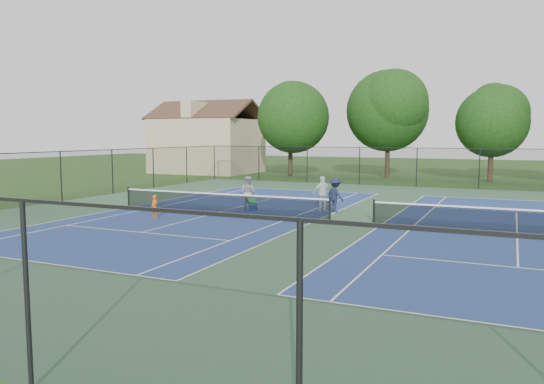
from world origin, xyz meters
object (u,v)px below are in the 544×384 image
at_px(tree_back_a, 291,114).
at_px(bystander_a, 323,193).
at_px(ball_hopper, 253,201).
at_px(tree_back_b, 389,107).
at_px(clapboard_house, 207,143).
at_px(instructor, 248,193).
at_px(bystander_b, 335,195).
at_px(ball_crate, 253,208).
at_px(child_player, 155,207).
at_px(tree_back_c, 493,117).

relative_size(tree_back_a, bystander_a, 4.98).
distance_m(tree_back_a, ball_hopper, 24.54).
height_order(tree_back_a, tree_back_b, tree_back_b).
bearing_deg(clapboard_house, tree_back_a, -5.71).
xyz_separation_m(instructor, bystander_b, (4.54, 1.04, -0.01)).
distance_m(clapboard_house, bystander_b, 31.12).
relative_size(instructor, ball_crate, 4.63).
xyz_separation_m(tree_back_a, ball_crate, (7.29, -22.77, -5.89)).
xyz_separation_m(clapboard_house, instructor, (16.87, -23.52, -2.19)).
relative_size(child_player, ball_crate, 2.94).
bearing_deg(child_player, bystander_a, 62.09).
bearing_deg(tree_back_b, clapboard_house, -176.99).
distance_m(tree_back_b, ball_hopper, 25.57).
relative_size(child_player, bystander_a, 0.63).
height_order(tree_back_a, bystander_b, tree_back_a).
relative_size(instructor, bystander_b, 1.01).
bearing_deg(clapboard_house, tree_back_c, 0.00).
bearing_deg(tree_back_c, clapboard_house, -180.00).
distance_m(child_player, ball_crate, 5.39).
bearing_deg(child_player, instructor, 79.86).
distance_m(bystander_b, ball_crate, 4.38).
height_order(tree_back_b, ball_hopper, tree_back_b).
relative_size(clapboard_house, child_player, 9.39).
distance_m(tree_back_c, ball_crate, 26.61).
bearing_deg(instructor, tree_back_c, -101.64).
height_order(bystander_b, ball_crate, bystander_b).
bearing_deg(tree_back_a, instructor, -73.03).
relative_size(tree_back_b, ball_hopper, 27.83).
xyz_separation_m(tree_back_a, clapboard_house, (-10.00, 1.00, -2.95)).
bearing_deg(child_player, ball_hopper, 74.70).
height_order(tree_back_b, bystander_b, tree_back_b).
relative_size(child_player, ball_hopper, 3.19).
relative_size(tree_back_b, bystander_b, 5.63).
bearing_deg(child_player, ball_crate, 74.70).
relative_size(tree_back_a, tree_back_c, 1.09).
distance_m(instructor, bystander_b, 4.65).
height_order(tree_back_a, child_player, tree_back_a).
xyz_separation_m(instructor, bystander_a, (3.78, 1.28, 0.01)).
height_order(instructor, ball_crate, instructor).
bearing_deg(ball_hopper, tree_back_c, 65.74).
bearing_deg(tree_back_c, ball_hopper, -114.26).
bearing_deg(ball_hopper, tree_back_a, 107.74).
relative_size(tree_back_a, ball_crate, 23.44).
distance_m(child_player, ball_hopper, 5.37).
distance_m(instructor, ball_hopper, 0.64).
distance_m(clapboard_house, child_player, 31.70).
height_order(tree_back_b, child_player, tree_back_b).
bearing_deg(ball_hopper, bystander_a, 24.46).
bearing_deg(tree_back_b, ball_hopper, -93.96).
bearing_deg(instructor, clapboard_house, -40.67).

